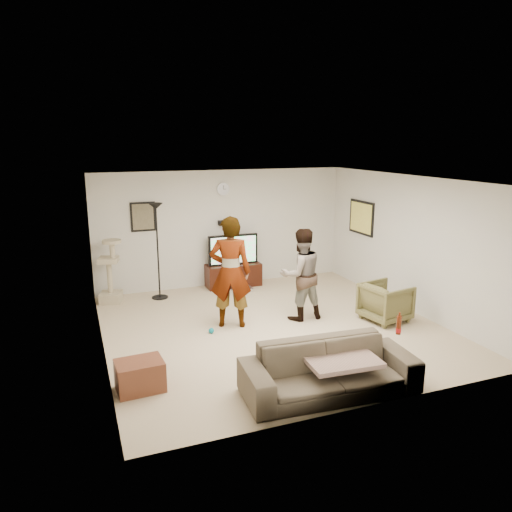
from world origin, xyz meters
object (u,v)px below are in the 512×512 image
object	(u,v)px
floor_lamp	(158,252)
cat_tree	(109,271)
tv	(233,249)
beer_bottle	(399,325)
tv_stand	(233,275)
sofa	(329,369)
person_right	(301,274)
person_left	(230,272)
armchair	(386,302)
side_table	(140,376)

from	to	relation	value
floor_lamp	cat_tree	distance (m)	1.00
tv	beer_bottle	size ratio (longest dim) A/B	4.37
tv_stand	sofa	xyz separation A→B (m)	(-0.32, -4.80, 0.07)
floor_lamp	person_right	xyz separation A→B (m)	(2.14, -2.05, -0.14)
person_left	armchair	distance (m)	2.80
tv_stand	beer_bottle	bearing A→B (deg)	-81.77
floor_lamp	person_right	size ratio (longest dim) A/B	1.18
beer_bottle	side_table	size ratio (longest dim) A/B	0.43
side_table	armchair	bearing A→B (deg)	12.22
floor_lamp	beer_bottle	xyz separation A→B (m)	(2.34, -4.55, -0.20)
tv	cat_tree	world-z (taller)	cat_tree
tv_stand	beer_bottle	distance (m)	4.88
tv_stand	cat_tree	size ratio (longest dim) A/B	0.94
floor_lamp	side_table	distance (m)	3.81
beer_bottle	armchair	size ratio (longest dim) A/B	0.34
tv_stand	floor_lamp	world-z (taller)	floor_lamp
cat_tree	side_table	world-z (taller)	cat_tree
side_table	beer_bottle	bearing A→B (deg)	-15.94
tv	armchair	world-z (taller)	tv
cat_tree	person_right	bearing A→B (deg)	-34.71
floor_lamp	side_table	bearing A→B (deg)	-103.74
armchair	side_table	bearing A→B (deg)	92.01
tv	sofa	bearing A→B (deg)	-93.77
tv	beer_bottle	xyz separation A→B (m)	(0.69, -4.80, -0.05)
cat_tree	sofa	size ratio (longest dim) A/B	0.57
person_left	beer_bottle	size ratio (longest dim) A/B	7.64
tv_stand	floor_lamp	bearing A→B (deg)	-171.36
cat_tree	person_left	world-z (taller)	person_left
tv	cat_tree	size ratio (longest dim) A/B	0.87
tv_stand	floor_lamp	distance (m)	1.82
cat_tree	armchair	world-z (taller)	cat_tree
person_left	side_table	distance (m)	2.56
side_table	sofa	bearing A→B (deg)	-22.56
side_table	tv_stand	bearing A→B (deg)	56.79
beer_bottle	armchair	xyz separation A→B (m)	(1.16, 1.88, -0.43)
tv	cat_tree	distance (m)	2.60
sofa	side_table	world-z (taller)	sofa
armchair	side_table	size ratio (longest dim) A/B	1.27
person_left	floor_lamp	bearing A→B (deg)	-44.46
tv_stand	cat_tree	world-z (taller)	cat_tree
tv_stand	side_table	world-z (taller)	tv_stand
tv_stand	armchair	bearing A→B (deg)	-57.54
cat_tree	person_left	xyz separation A→B (m)	(1.82, -2.03, 0.32)
beer_bottle	armchair	distance (m)	2.25
tv_stand	armchair	size ratio (longest dim) A/B	1.60
floor_lamp	person_right	bearing A→B (deg)	-43.70
person_left	armchair	size ratio (longest dim) A/B	2.57
sofa	beer_bottle	xyz separation A→B (m)	(1.01, 0.00, 0.45)
cat_tree	armchair	xyz separation A→B (m)	(4.45, -2.76, -0.29)
cat_tree	sofa	distance (m)	5.17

